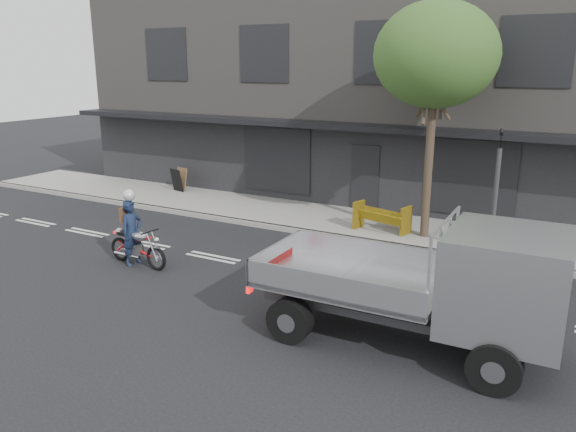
{
  "coord_description": "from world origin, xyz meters",
  "views": [
    {
      "loc": [
        6.28,
        -11.6,
        5.1
      ],
      "look_at": [
        -0.35,
        0.5,
        1.31
      ],
      "focal_mm": 35.0,
      "sensor_mm": 36.0,
      "label": 1
    }
  ],
  "objects_px": {
    "street_tree": "(436,56)",
    "flatbed_ute": "(474,282)",
    "motorcycle": "(137,246)",
    "rider": "(132,233)",
    "sandwich_board": "(177,180)",
    "traffic_light_pole": "(495,200)",
    "construction_barrier": "(379,219)"
  },
  "relations": [
    {
      "from": "street_tree",
      "to": "flatbed_ute",
      "type": "height_order",
      "value": "street_tree"
    },
    {
      "from": "street_tree",
      "to": "construction_barrier",
      "type": "relative_size",
      "value": 4.2
    },
    {
      "from": "traffic_light_pole",
      "to": "sandwich_board",
      "type": "xyz_separation_m",
      "value": [
        -12.23,
        2.0,
        -1.05
      ]
    },
    {
      "from": "rider",
      "to": "flatbed_ute",
      "type": "distance_m",
      "value": 8.72
    },
    {
      "from": "motorcycle",
      "to": "construction_barrier",
      "type": "relative_size",
      "value": 1.24
    },
    {
      "from": "flatbed_ute",
      "to": "construction_barrier",
      "type": "bearing_deg",
      "value": 121.91
    },
    {
      "from": "construction_barrier",
      "to": "sandwich_board",
      "type": "distance_m",
      "value": 9.1
    },
    {
      "from": "street_tree",
      "to": "sandwich_board",
      "type": "relative_size",
      "value": 7.44
    },
    {
      "from": "sandwich_board",
      "to": "traffic_light_pole",
      "type": "bearing_deg",
      "value": 3.76
    },
    {
      "from": "sandwich_board",
      "to": "construction_barrier",
      "type": "bearing_deg",
      "value": 3.33
    },
    {
      "from": "construction_barrier",
      "to": "sandwich_board",
      "type": "bearing_deg",
      "value": 170.28
    },
    {
      "from": "motorcycle",
      "to": "rider",
      "type": "relative_size",
      "value": 1.16
    },
    {
      "from": "flatbed_ute",
      "to": "construction_barrier",
      "type": "distance_m",
      "value": 7.13
    },
    {
      "from": "street_tree",
      "to": "flatbed_ute",
      "type": "bearing_deg",
      "value": -67.97
    },
    {
      "from": "street_tree",
      "to": "sandwich_board",
      "type": "height_order",
      "value": "street_tree"
    },
    {
      "from": "flatbed_ute",
      "to": "street_tree",
      "type": "bearing_deg",
      "value": 111.16
    },
    {
      "from": "motorcycle",
      "to": "sandwich_board",
      "type": "distance_m",
      "value": 7.99
    },
    {
      "from": "rider",
      "to": "sandwich_board",
      "type": "xyz_separation_m",
      "value": [
        -4.13,
        6.75,
        -0.25
      ]
    },
    {
      "from": "traffic_light_pole",
      "to": "sandwich_board",
      "type": "relative_size",
      "value": 3.86
    },
    {
      "from": "motorcycle",
      "to": "traffic_light_pole",
      "type": "bearing_deg",
      "value": 35.3
    },
    {
      "from": "rider",
      "to": "sandwich_board",
      "type": "relative_size",
      "value": 1.89
    },
    {
      "from": "traffic_light_pole",
      "to": "sandwich_board",
      "type": "height_order",
      "value": "traffic_light_pole"
    },
    {
      "from": "street_tree",
      "to": "traffic_light_pole",
      "type": "distance_m",
      "value": 4.23
    },
    {
      "from": "construction_barrier",
      "to": "motorcycle",
      "type": "bearing_deg",
      "value": -131.94
    },
    {
      "from": "traffic_light_pole",
      "to": "motorcycle",
      "type": "height_order",
      "value": "traffic_light_pole"
    },
    {
      "from": "motorcycle",
      "to": "rider",
      "type": "xyz_separation_m",
      "value": [
        -0.15,
        0.0,
        0.33
      ]
    },
    {
      "from": "motorcycle",
      "to": "flatbed_ute",
      "type": "height_order",
      "value": "flatbed_ute"
    },
    {
      "from": "motorcycle",
      "to": "rider",
      "type": "distance_m",
      "value": 0.36
    },
    {
      "from": "traffic_light_pole",
      "to": "flatbed_ute",
      "type": "xyz_separation_m",
      "value": [
        0.56,
        -5.49,
        -0.22
      ]
    },
    {
      "from": "traffic_light_pole",
      "to": "rider",
      "type": "distance_m",
      "value": 9.43
    },
    {
      "from": "rider",
      "to": "flatbed_ute",
      "type": "relative_size",
      "value": 0.31
    },
    {
      "from": "construction_barrier",
      "to": "sandwich_board",
      "type": "height_order",
      "value": "sandwich_board"
    }
  ]
}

